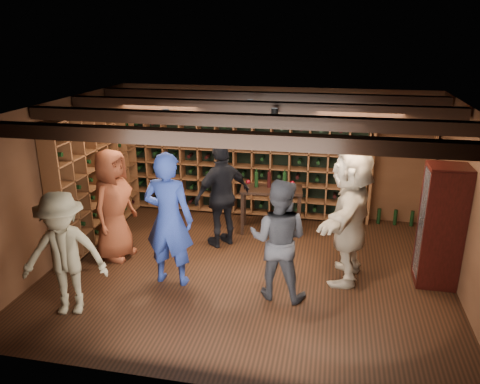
% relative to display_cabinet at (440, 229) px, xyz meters
% --- Properties ---
extents(ground, '(6.00, 6.00, 0.00)m').
position_rel_display_cabinet_xyz_m(ground, '(-2.71, -0.20, -0.86)').
color(ground, black).
rests_on(ground, ground).
extents(room_shell, '(6.00, 6.00, 6.00)m').
position_rel_display_cabinet_xyz_m(room_shell, '(-2.71, -0.15, 1.56)').
color(room_shell, '#502E1B').
rests_on(room_shell, ground).
extents(wine_rack_back, '(4.65, 0.30, 2.20)m').
position_rel_display_cabinet_xyz_m(wine_rack_back, '(-3.24, 2.13, 0.29)').
color(wine_rack_back, brown).
rests_on(wine_rack_back, ground).
extents(wine_rack_left, '(0.30, 2.65, 2.20)m').
position_rel_display_cabinet_xyz_m(wine_rack_left, '(-5.54, 0.62, 0.29)').
color(wine_rack_left, brown).
rests_on(wine_rack_left, ground).
extents(crate_shelf, '(1.20, 0.32, 2.07)m').
position_rel_display_cabinet_xyz_m(crate_shelf, '(-0.31, 2.12, 0.71)').
color(crate_shelf, brown).
rests_on(crate_shelf, ground).
extents(display_cabinet, '(0.55, 0.50, 1.75)m').
position_rel_display_cabinet_xyz_m(display_cabinet, '(0.00, 0.00, 0.00)').
color(display_cabinet, black).
rests_on(display_cabinet, ground).
extents(man_blue_shirt, '(0.73, 0.50, 1.96)m').
position_rel_display_cabinet_xyz_m(man_blue_shirt, '(-3.76, -0.73, 0.12)').
color(man_blue_shirt, navy).
rests_on(man_blue_shirt, ground).
extents(man_grey_suit, '(0.89, 0.73, 1.69)m').
position_rel_display_cabinet_xyz_m(man_grey_suit, '(-2.19, -0.79, -0.01)').
color(man_grey_suit, black).
rests_on(man_grey_suit, ground).
extents(guest_red_floral, '(0.70, 0.96, 1.80)m').
position_rel_display_cabinet_xyz_m(guest_red_floral, '(-4.90, -0.14, 0.04)').
color(guest_red_floral, maroon).
rests_on(guest_red_floral, ground).
extents(guest_woman_black, '(1.03, 1.04, 1.77)m').
position_rel_display_cabinet_xyz_m(guest_woman_black, '(-3.31, 0.65, 0.03)').
color(guest_woman_black, black).
rests_on(guest_woman_black, ground).
extents(guest_khaki, '(1.19, 0.86, 1.66)m').
position_rel_display_cabinet_xyz_m(guest_khaki, '(-4.80, -1.73, -0.03)').
color(guest_khaki, '#7E7357').
rests_on(guest_khaki, ground).
extents(guest_beige, '(0.90, 1.94, 2.01)m').
position_rel_display_cabinet_xyz_m(guest_beige, '(-1.26, -0.11, 0.15)').
color(guest_beige, tan).
rests_on(guest_beige, ground).
extents(tasting_table, '(1.15, 0.66, 1.11)m').
position_rel_display_cabinet_xyz_m(tasting_table, '(-2.59, 1.37, -0.12)').
color(tasting_table, black).
rests_on(tasting_table, ground).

